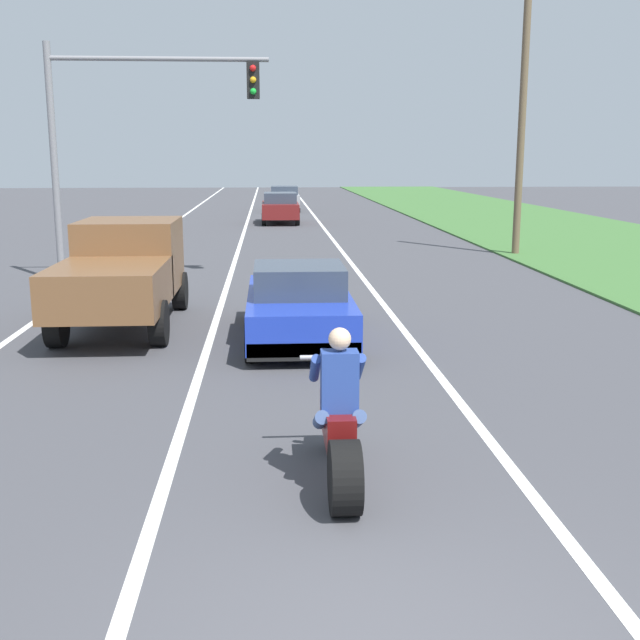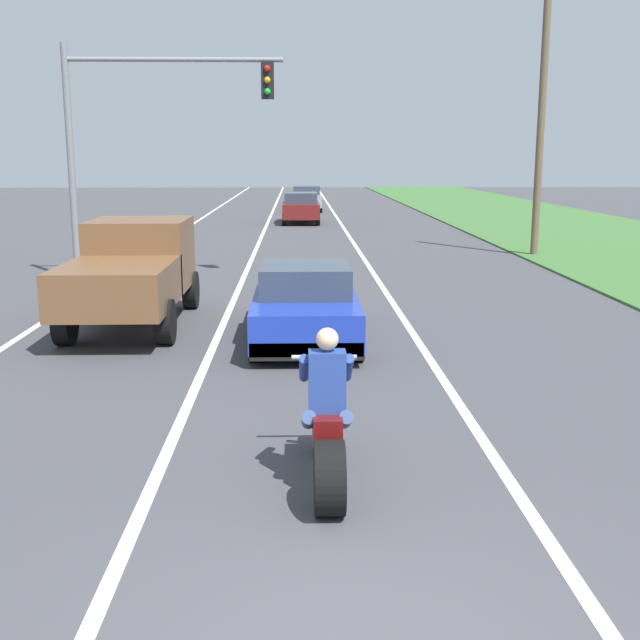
% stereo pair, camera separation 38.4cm
% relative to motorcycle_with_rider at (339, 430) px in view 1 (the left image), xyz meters
% --- Properties ---
extents(lane_stripe_left_solid, '(0.14, 120.00, 0.01)m').
position_rel_motorcycle_with_rider_xyz_m(lane_stripe_left_solid, '(-5.35, 17.15, -0.59)').
color(lane_stripe_left_solid, white).
rests_on(lane_stripe_left_solid, ground).
extents(lane_stripe_right_solid, '(0.14, 120.00, 0.01)m').
position_rel_motorcycle_with_rider_xyz_m(lane_stripe_right_solid, '(1.85, 17.15, -0.59)').
color(lane_stripe_right_solid, white).
rests_on(lane_stripe_right_solid, ground).
extents(lane_stripe_centre_dashed, '(0.14, 120.00, 0.01)m').
position_rel_motorcycle_with_rider_xyz_m(lane_stripe_centre_dashed, '(-1.75, 17.15, -0.59)').
color(lane_stripe_centre_dashed, white).
rests_on(lane_stripe_centre_dashed, ground).
extents(motorcycle_with_rider, '(0.70, 2.21, 1.62)m').
position_rel_motorcycle_with_rider_xyz_m(motorcycle_with_rider, '(0.00, 0.00, 0.00)').
color(motorcycle_with_rider, black).
rests_on(motorcycle_with_rider, ground).
extents(sports_car_blue, '(1.84, 4.30, 1.37)m').
position_rel_motorcycle_with_rider_xyz_m(sports_car_blue, '(-0.15, 6.43, 0.04)').
color(sports_car_blue, '#1E38B2').
rests_on(sports_car_blue, ground).
extents(pickup_truck_left_lane_brown, '(2.02, 4.80, 1.98)m').
position_rel_motorcycle_with_rider_xyz_m(pickup_truck_left_lane_brown, '(-3.46, 7.75, 0.51)').
color(pickup_truck_left_lane_brown, brown).
rests_on(pickup_truck_left_lane_brown, ground).
extents(traffic_light_mast_near, '(5.55, 0.34, 6.00)m').
position_rel_motorcycle_with_rider_xyz_m(traffic_light_mast_near, '(-4.30, 13.35, 3.47)').
color(traffic_light_mast_near, gray).
rests_on(traffic_light_mast_near, ground).
extents(utility_pole_roadside, '(0.24, 0.24, 8.34)m').
position_rel_motorcycle_with_rider_xyz_m(utility_pole_roadside, '(7.53, 18.32, 3.58)').
color(utility_pole_roadside, brown).
rests_on(utility_pole_roadside, ground).
extents(distant_car_far_ahead, '(1.80, 4.00, 1.50)m').
position_rel_motorcycle_with_rider_xyz_m(distant_car_far_ahead, '(-0.10, 31.53, 0.18)').
color(distant_car_far_ahead, maroon).
rests_on(distant_car_far_ahead, ground).
extents(distant_car_further_ahead, '(1.80, 4.00, 1.50)m').
position_rel_motorcycle_with_rider_xyz_m(distant_car_further_ahead, '(0.28, 40.19, 0.18)').
color(distant_car_further_ahead, '#99999E').
rests_on(distant_car_further_ahead, ground).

